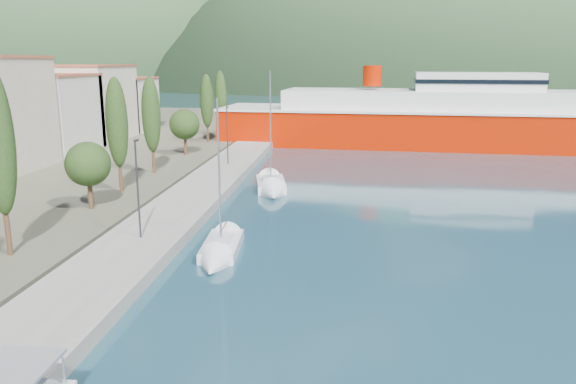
# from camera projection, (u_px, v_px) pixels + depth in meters

# --- Properties ---
(ground) EXTENTS (1400.00, 1400.00, 0.00)m
(ground) POSITION_uv_depth(u_px,v_px,m) (334.00, 109.00, 138.31)
(ground) COLOR #1F4555
(quay) EXTENTS (5.00, 88.00, 0.80)m
(quay) POSITION_uv_depth(u_px,v_px,m) (199.00, 193.00, 48.15)
(quay) COLOR gray
(quay) RESTS_ON ground
(hills_near) EXTENTS (1010.00, 520.00, 115.00)m
(hills_near) POSITION_uv_depth(u_px,v_px,m) (499.00, 1.00, 361.34)
(hills_near) COLOR #345230
(hills_near) RESTS_ON ground
(town_buildings) EXTENTS (9.20, 69.20, 11.30)m
(town_buildings) POSITION_uv_depth(u_px,v_px,m) (14.00, 117.00, 59.93)
(town_buildings) COLOR beige
(town_buildings) RESTS_ON land_strip
(tree_row) EXTENTS (3.50, 63.62, 10.64)m
(tree_row) POSITION_uv_depth(u_px,v_px,m) (144.00, 124.00, 52.32)
(tree_row) COLOR #47301E
(tree_row) RESTS_ON land_strip
(lamp_posts) EXTENTS (0.15, 46.38, 6.06)m
(lamp_posts) POSITION_uv_depth(u_px,v_px,m) (148.00, 179.00, 35.83)
(lamp_posts) COLOR #2D2D33
(lamp_posts) RESTS_ON quay
(sailboat_near) EXTENTS (2.57, 7.22, 10.21)m
(sailboat_near) POSITION_uv_depth(u_px,v_px,m) (217.00, 256.00, 32.90)
(sailboat_near) COLOR silver
(sailboat_near) RESTS_ON ground
(sailboat_mid) EXTENTS (3.96, 8.23, 11.62)m
(sailboat_mid) POSITION_uv_depth(u_px,v_px,m) (272.00, 189.00, 49.80)
(sailboat_mid) COLOR silver
(sailboat_mid) RESTS_ON ground
(ferry) EXTENTS (58.39, 16.50, 11.45)m
(ferry) POSITION_uv_depth(u_px,v_px,m) (431.00, 121.00, 76.95)
(ferry) COLOR #B31700
(ferry) RESTS_ON ground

